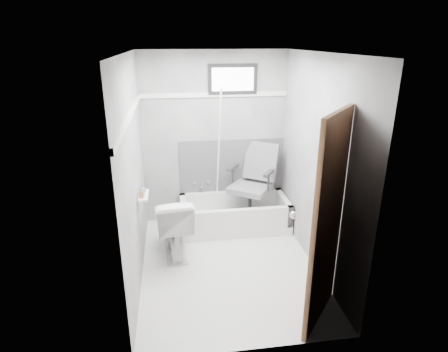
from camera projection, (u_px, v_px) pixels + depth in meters
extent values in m
plane|color=white|center=(228.00, 265.00, 4.44)|extent=(2.60, 2.60, 0.00)
plane|color=silver|center=(229.00, 53.00, 3.61)|extent=(2.60, 2.60, 0.00)
cube|color=slate|center=(214.00, 139.00, 5.24)|extent=(2.00, 0.02, 2.40)
cube|color=slate|center=(255.00, 226.00, 2.82)|extent=(2.00, 0.02, 2.40)
cube|color=slate|center=(134.00, 174.00, 3.90)|extent=(0.02, 2.60, 2.40)
cube|color=slate|center=(317.00, 166.00, 4.16)|extent=(0.02, 2.60, 2.40)
imported|color=white|center=(174.00, 225.00, 4.57)|extent=(0.50, 0.82, 0.77)
cube|color=#4C4C4F|center=(232.00, 166.00, 5.40)|extent=(1.50, 0.02, 0.78)
cube|color=white|center=(214.00, 95.00, 5.01)|extent=(2.00, 0.02, 0.06)
cube|color=white|center=(130.00, 115.00, 3.68)|extent=(0.02, 2.60, 0.06)
cylinder|color=white|center=(219.00, 155.00, 5.07)|extent=(0.02, 0.59, 1.87)
cube|color=white|center=(144.00, 196.00, 4.13)|extent=(0.10, 0.32, 0.02)
imported|color=#A37C51|center=(142.00, 193.00, 4.03)|extent=(0.06, 0.06, 0.10)
imported|color=slate|center=(143.00, 189.00, 4.16)|extent=(0.10, 0.10, 0.10)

